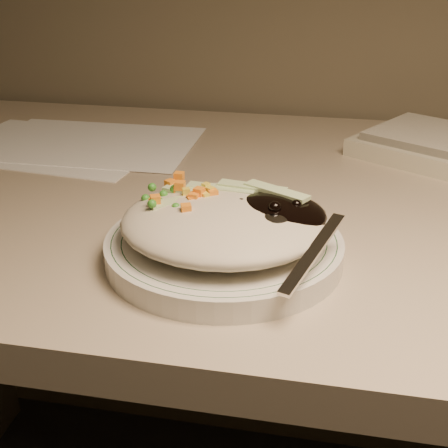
# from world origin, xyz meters

# --- Properties ---
(desk) EXTENTS (1.40, 0.70, 0.74)m
(desk) POSITION_xyz_m (0.00, 1.38, 0.54)
(desk) COLOR tan
(desk) RESTS_ON ground
(plate) EXTENTS (0.23, 0.23, 0.02)m
(plate) POSITION_xyz_m (-0.06, 1.20, 0.75)
(plate) COLOR silver
(plate) RESTS_ON desk
(plate_rim) EXTENTS (0.21, 0.21, 0.00)m
(plate_rim) POSITION_xyz_m (-0.06, 1.20, 0.76)
(plate_rim) COLOR #144723
(plate_rim) RESTS_ON plate
(meal) EXTENTS (0.21, 0.19, 0.05)m
(meal) POSITION_xyz_m (-0.06, 1.20, 0.78)
(meal) COLOR beige
(meal) RESTS_ON plate
(papers) EXTENTS (0.36, 0.25, 0.00)m
(papers) POSITION_xyz_m (-0.35, 1.50, 0.74)
(papers) COLOR white
(papers) RESTS_ON desk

